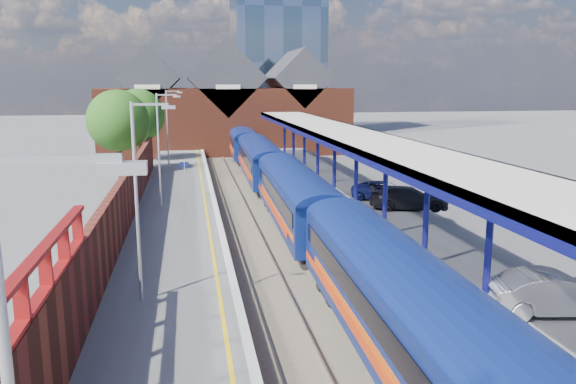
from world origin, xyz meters
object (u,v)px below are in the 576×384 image
at_px(platform_sign, 185,174).
at_px(parked_car_dark, 409,198).
at_px(train, 275,173).
at_px(lamp_post_c, 161,143).
at_px(lamp_post_d, 169,124).
at_px(parked_car_silver, 554,293).
at_px(lamp_post_b, 140,190).
at_px(parked_car_blue, 385,191).

relative_size(platform_sign, parked_car_dark, 0.53).
relative_size(train, platform_sign, 26.38).
relative_size(lamp_post_c, lamp_post_d, 1.00).
xyz_separation_m(train, lamp_post_d, (-7.86, 11.32, 2.87)).
xyz_separation_m(lamp_post_c, parked_car_silver, (13.51, -19.58, -3.27)).
bearing_deg(lamp_post_b, parked_car_dark, 39.76).
distance_m(parked_car_silver, parked_car_blue, 18.93).
bearing_deg(platform_sign, lamp_post_b, -94.33).
height_order(platform_sign, parked_car_blue, platform_sign).
distance_m(train, lamp_post_d, 14.07).
height_order(lamp_post_c, parked_car_blue, lamp_post_c).
xyz_separation_m(lamp_post_d, parked_car_dark, (14.86, -19.63, -3.30)).
bearing_deg(parked_car_silver, parked_car_dark, 4.74).
xyz_separation_m(lamp_post_d, parked_car_silver, (13.51, -35.58, -3.27)).
height_order(platform_sign, parked_car_silver, platform_sign).
relative_size(lamp_post_b, lamp_post_d, 1.00).
xyz_separation_m(parked_car_dark, parked_car_blue, (-0.48, 2.96, -0.08)).
distance_m(lamp_post_b, parked_car_dark, 19.61).
bearing_deg(train, lamp_post_c, -149.20).
distance_m(train, parked_car_silver, 24.92).
height_order(lamp_post_b, lamp_post_d, same).
distance_m(lamp_post_c, lamp_post_d, 16.00).
height_order(lamp_post_c, parked_car_silver, lamp_post_c).
xyz_separation_m(lamp_post_d, platform_sign, (1.36, -14.00, -2.30)).
xyz_separation_m(platform_sign, parked_car_dark, (13.50, -5.63, -1.00)).
xyz_separation_m(lamp_post_b, lamp_post_c, (0.00, 16.00, 0.00)).
relative_size(lamp_post_b, platform_sign, 2.80).
xyz_separation_m(train, lamp_post_c, (-7.86, -4.68, 2.87)).
bearing_deg(parked_car_blue, platform_sign, 105.99).
bearing_deg(lamp_post_b, train, 69.20).
relative_size(parked_car_silver, parked_car_dark, 0.92).
height_order(parked_car_silver, parked_car_dark, parked_car_silver).
bearing_deg(parked_car_blue, parked_car_silver, -155.06).
xyz_separation_m(lamp_post_c, parked_car_blue, (14.39, -0.68, -3.39)).
distance_m(train, platform_sign, 7.05).
bearing_deg(train, lamp_post_b, -110.80).
bearing_deg(platform_sign, parked_car_blue, -11.61).
bearing_deg(parked_car_blue, parked_car_dark, -143.26).
distance_m(lamp_post_d, parked_car_dark, 24.85).
height_order(lamp_post_d, parked_car_blue, lamp_post_d).
height_order(train, platform_sign, platform_sign).
distance_m(lamp_post_b, parked_car_blue, 21.29).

